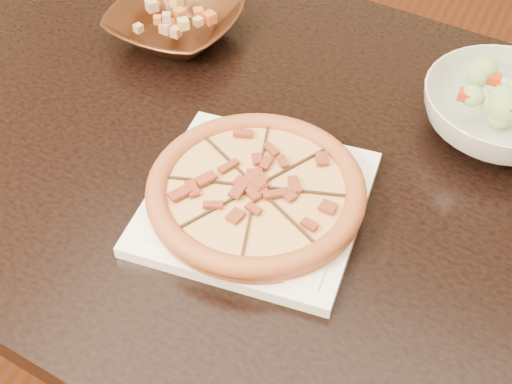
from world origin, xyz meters
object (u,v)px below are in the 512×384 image
salad_bowl (502,113)px  bronze_bowl (175,25)px  pizza (256,190)px  plate (256,202)px  dining_table (229,178)px

salad_bowl → bronze_bowl: bearing=179.6°
pizza → plate: bearing=-22.6°
pizza → bronze_bowl: 0.43m
pizza → dining_table: bearing=131.6°
plate → bronze_bowl: (-0.30, 0.30, 0.02)m
plate → pizza: pizza is taller
salad_bowl → plate: bearing=-131.3°
plate → bronze_bowl: 0.43m
plate → salad_bowl: (0.26, 0.30, 0.03)m
bronze_bowl → salad_bowl: size_ratio=0.91×
plate → salad_bowl: bearing=48.7°
dining_table → pizza: bearing=-48.4°
pizza → salad_bowl: 0.40m
dining_table → salad_bowl: 0.43m
plate → salad_bowl: size_ratio=1.31×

